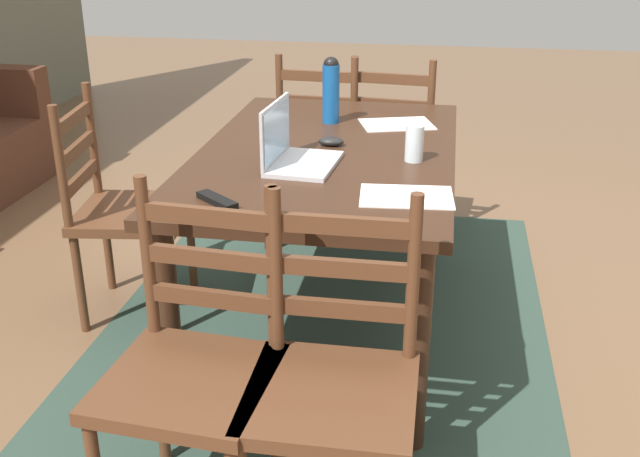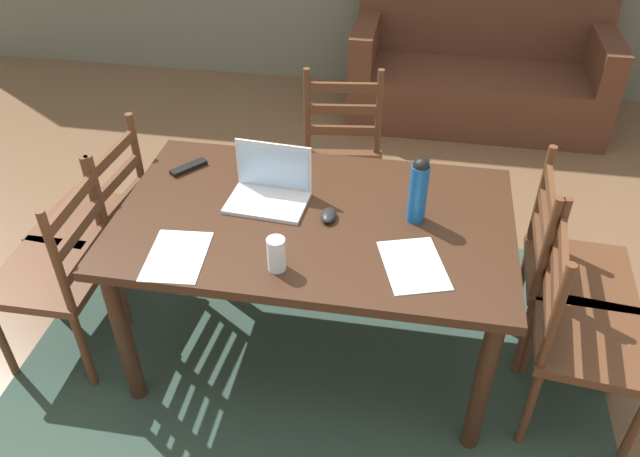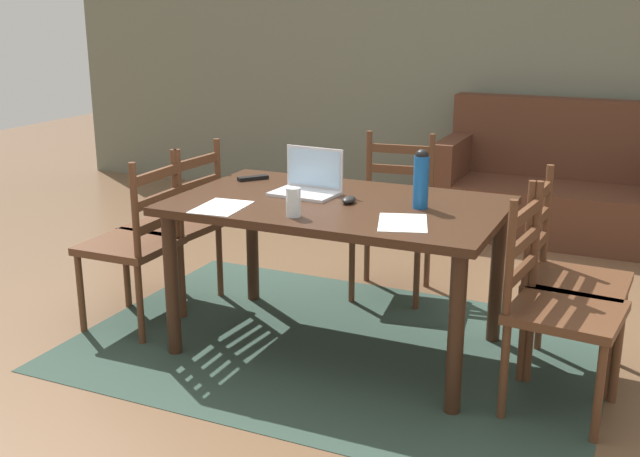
{
  "view_description": "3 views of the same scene",
  "coord_description": "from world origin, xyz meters",
  "px_view_note": "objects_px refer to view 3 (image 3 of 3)",
  "views": [
    {
      "loc": [
        -2.73,
        -0.44,
        1.62
      ],
      "look_at": [
        -0.1,
        0.01,
        0.48
      ],
      "focal_mm": 42.53,
      "sensor_mm": 36.0,
      "label": 1
    },
    {
      "loc": [
        0.37,
        -2.0,
        2.28
      ],
      "look_at": [
        0.02,
        -0.0,
        0.71
      ],
      "focal_mm": 35.67,
      "sensor_mm": 36.0,
      "label": 2
    },
    {
      "loc": [
        1.41,
        -3.32,
        1.69
      ],
      "look_at": [
        -0.05,
        -0.11,
        0.65
      ],
      "focal_mm": 43.23,
      "sensor_mm": 36.0,
      "label": 3
    }
  ],
  "objects_px": {
    "chair_right_far": "(569,279)",
    "chair_left_far": "(177,226)",
    "chair_left_near": "(136,244)",
    "couch": "(564,189)",
    "dining_table": "(338,220)",
    "computer_mouse": "(349,200)",
    "tv_remote": "(253,178)",
    "chair_right_near": "(557,308)",
    "drinking_glass": "(293,202)",
    "chair_far_head": "(393,218)",
    "laptop": "(309,182)",
    "water_bottle": "(421,178)"
  },
  "relations": [
    {
      "from": "couch",
      "to": "computer_mouse",
      "type": "distance_m",
      "value": 2.66
    },
    {
      "from": "chair_left_near",
      "to": "drinking_glass",
      "type": "bearing_deg",
      "value": -7.9
    },
    {
      "from": "chair_right_far",
      "to": "laptop",
      "type": "relative_size",
      "value": 2.83
    },
    {
      "from": "chair_left_far",
      "to": "water_bottle",
      "type": "bearing_deg",
      "value": -5.45
    },
    {
      "from": "chair_left_far",
      "to": "computer_mouse",
      "type": "height_order",
      "value": "chair_left_far"
    },
    {
      "from": "dining_table",
      "to": "laptop",
      "type": "height_order",
      "value": "laptop"
    },
    {
      "from": "couch",
      "to": "chair_left_near",
      "type": "bearing_deg",
      "value": -124.13
    },
    {
      "from": "chair_left_near",
      "to": "couch",
      "type": "distance_m",
      "value": 3.28
    },
    {
      "from": "dining_table",
      "to": "chair_right_near",
      "type": "xyz_separation_m",
      "value": [
        1.08,
        -0.19,
        -0.21
      ]
    },
    {
      "from": "chair_right_far",
      "to": "chair_left_far",
      "type": "bearing_deg",
      "value": -179.86
    },
    {
      "from": "tv_remote",
      "to": "computer_mouse",
      "type": "bearing_deg",
      "value": -162.1
    },
    {
      "from": "water_bottle",
      "to": "computer_mouse",
      "type": "height_order",
      "value": "water_bottle"
    },
    {
      "from": "chair_left_near",
      "to": "chair_right_near",
      "type": "bearing_deg",
      "value": 0.1
    },
    {
      "from": "chair_right_far",
      "to": "chair_left_near",
      "type": "relative_size",
      "value": 1.0
    },
    {
      "from": "water_bottle",
      "to": "computer_mouse",
      "type": "bearing_deg",
      "value": -170.84
    },
    {
      "from": "water_bottle",
      "to": "chair_far_head",
      "type": "bearing_deg",
      "value": 116.69
    },
    {
      "from": "chair_left_near",
      "to": "computer_mouse",
      "type": "bearing_deg",
      "value": 9.3
    },
    {
      "from": "couch",
      "to": "drinking_glass",
      "type": "bearing_deg",
      "value": -106.34
    },
    {
      "from": "chair_far_head",
      "to": "chair_right_far",
      "type": "distance_m",
      "value": 1.27
    },
    {
      "from": "laptop",
      "to": "water_bottle",
      "type": "bearing_deg",
      "value": -4.48
    },
    {
      "from": "chair_left_near",
      "to": "drinking_glass",
      "type": "distance_m",
      "value": 1.08
    },
    {
      "from": "laptop",
      "to": "tv_remote",
      "type": "bearing_deg",
      "value": 159.33
    },
    {
      "from": "computer_mouse",
      "to": "chair_left_far",
      "type": "bearing_deg",
      "value": 170.47
    },
    {
      "from": "chair_right_far",
      "to": "couch",
      "type": "height_order",
      "value": "couch"
    },
    {
      "from": "drinking_glass",
      "to": "dining_table",
      "type": "bearing_deg",
      "value": 77.21
    },
    {
      "from": "dining_table",
      "to": "chair_right_far",
      "type": "relative_size",
      "value": 1.66
    },
    {
      "from": "chair_right_far",
      "to": "chair_right_near",
      "type": "distance_m",
      "value": 0.38
    },
    {
      "from": "chair_far_head",
      "to": "couch",
      "type": "distance_m",
      "value": 1.84
    },
    {
      "from": "laptop",
      "to": "tv_remote",
      "type": "height_order",
      "value": "laptop"
    },
    {
      "from": "tv_remote",
      "to": "couch",
      "type": "bearing_deg",
      "value": -82.25
    },
    {
      "from": "dining_table",
      "to": "laptop",
      "type": "bearing_deg",
      "value": 154.4
    },
    {
      "from": "chair_right_far",
      "to": "chair_far_head",
      "type": "bearing_deg",
      "value": 148.74
    },
    {
      "from": "chair_right_near",
      "to": "chair_left_far",
      "type": "relative_size",
      "value": 1.0
    },
    {
      "from": "chair_left_far",
      "to": "tv_remote",
      "type": "relative_size",
      "value": 5.59
    },
    {
      "from": "laptop",
      "to": "water_bottle",
      "type": "relative_size",
      "value": 1.2
    },
    {
      "from": "dining_table",
      "to": "chair_left_near",
      "type": "xyz_separation_m",
      "value": [
        -1.08,
        -0.19,
        -0.21
      ]
    },
    {
      "from": "chair_left_near",
      "to": "dining_table",
      "type": "bearing_deg",
      "value": 10.12
    },
    {
      "from": "chair_right_near",
      "to": "water_bottle",
      "type": "relative_size",
      "value": 3.4
    },
    {
      "from": "chair_right_near",
      "to": "couch",
      "type": "relative_size",
      "value": 0.53
    },
    {
      "from": "chair_right_near",
      "to": "couch",
      "type": "distance_m",
      "value": 2.73
    },
    {
      "from": "dining_table",
      "to": "couch",
      "type": "distance_m",
      "value": 2.65
    },
    {
      "from": "chair_right_far",
      "to": "laptop",
      "type": "bearing_deg",
      "value": -175.56
    },
    {
      "from": "dining_table",
      "to": "tv_remote",
      "type": "relative_size",
      "value": 9.29
    },
    {
      "from": "chair_far_head",
      "to": "water_bottle",
      "type": "xyz_separation_m",
      "value": [
        0.4,
        -0.8,
        0.45
      ]
    },
    {
      "from": "chair_right_far",
      "to": "dining_table",
      "type": "bearing_deg",
      "value": -169.76
    },
    {
      "from": "chair_left_far",
      "to": "drinking_glass",
      "type": "bearing_deg",
      "value": -27.46
    },
    {
      "from": "computer_mouse",
      "to": "tv_remote",
      "type": "height_order",
      "value": "computer_mouse"
    },
    {
      "from": "dining_table",
      "to": "drinking_glass",
      "type": "distance_m",
      "value": 0.38
    },
    {
      "from": "computer_mouse",
      "to": "laptop",
      "type": "bearing_deg",
      "value": 158.88
    },
    {
      "from": "chair_left_far",
      "to": "tv_remote",
      "type": "height_order",
      "value": "chair_left_far"
    }
  ]
}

